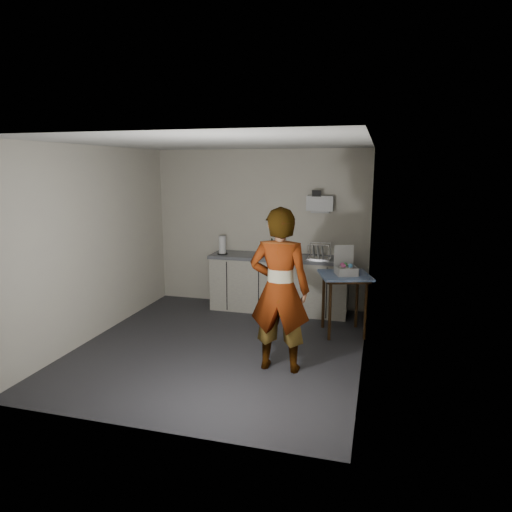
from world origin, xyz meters
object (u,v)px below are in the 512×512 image
(soap_bottle, at_px, (272,248))
(dark_bottle, at_px, (268,248))
(paper_towel, at_px, (222,245))
(standing_man, at_px, (280,290))
(soda_can, at_px, (279,252))
(side_table, at_px, (345,282))
(bakery_box, at_px, (346,268))
(dish_rack, at_px, (319,255))
(kitchen_counter, at_px, (279,285))

(soap_bottle, xyz_separation_m, dark_bottle, (-0.07, 0.08, -0.03))
(soap_bottle, bearing_deg, dark_bottle, 133.76)
(paper_towel, bearing_deg, standing_man, -55.50)
(soda_can, bearing_deg, soap_bottle, -152.51)
(side_table, bearing_deg, bakery_box, -74.88)
(soda_can, xyz_separation_m, dark_bottle, (-0.19, 0.02, 0.05))
(side_table, xyz_separation_m, dark_bottle, (-1.29, 0.79, 0.28))
(soap_bottle, bearing_deg, side_table, -30.44)
(paper_towel, xyz_separation_m, bakery_box, (2.04, -0.71, -0.11))
(dish_rack, distance_m, bakery_box, 0.88)
(bakery_box, bearing_deg, soap_bottle, 129.44)
(kitchen_counter, distance_m, paper_towel, 1.13)
(standing_man, height_order, paper_towel, standing_man)
(standing_man, xyz_separation_m, bakery_box, (0.64, 1.34, -0.00))
(dark_bottle, bearing_deg, paper_towel, -172.85)
(soap_bottle, height_order, bakery_box, bakery_box)
(kitchen_counter, xyz_separation_m, soap_bottle, (-0.11, -0.07, 0.63))
(kitchen_counter, distance_m, side_table, 1.39)
(soda_can, height_order, paper_towel, paper_towel)
(kitchen_counter, xyz_separation_m, side_table, (1.10, -0.79, 0.32))
(soda_can, xyz_separation_m, bakery_box, (1.11, -0.78, -0.03))
(kitchen_counter, bearing_deg, dark_bottle, 179.04)
(standing_man, distance_m, bakery_box, 1.49)
(soap_bottle, bearing_deg, kitchen_counter, 33.91)
(standing_man, bearing_deg, paper_towel, -56.72)
(soap_bottle, height_order, paper_towel, paper_towel)
(soda_can, bearing_deg, dish_rack, -3.68)
(side_table, relative_size, standing_man, 0.45)
(kitchen_counter, xyz_separation_m, paper_towel, (-0.94, -0.09, 0.63))
(kitchen_counter, height_order, soap_bottle, soap_bottle)
(dark_bottle, relative_size, paper_towel, 0.78)
(standing_man, bearing_deg, soap_bottle, -75.47)
(kitchen_counter, height_order, standing_man, standing_man)
(side_table, relative_size, soap_bottle, 2.96)
(standing_man, relative_size, bakery_box, 4.86)
(dish_rack, height_order, bakery_box, bakery_box)
(soap_bottle, bearing_deg, standing_man, -74.25)
(kitchen_counter, distance_m, dish_rack, 0.84)
(dark_bottle, bearing_deg, soap_bottle, -46.24)
(soda_can, distance_m, dark_bottle, 0.20)
(soap_bottle, xyz_separation_m, bakery_box, (1.22, -0.72, -0.11))
(side_table, distance_m, paper_towel, 2.17)
(kitchen_counter, height_order, soda_can, soda_can)
(soap_bottle, height_order, soda_can, soap_bottle)
(standing_man, height_order, dark_bottle, standing_man)
(soap_bottle, distance_m, bakery_box, 1.42)
(dark_bottle, bearing_deg, kitchen_counter, -0.96)
(kitchen_counter, height_order, dish_rack, dish_rack)
(standing_man, distance_m, soda_can, 2.18)
(soda_can, bearing_deg, standing_man, -77.53)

